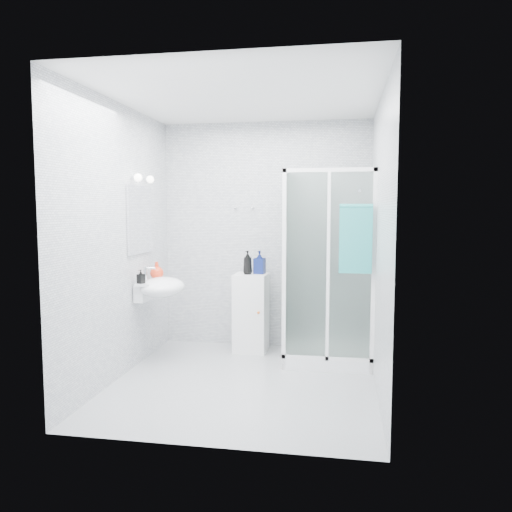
% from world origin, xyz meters
% --- Properties ---
extents(room, '(2.40, 2.60, 2.60)m').
position_xyz_m(room, '(0.00, 0.00, 1.30)').
color(room, silver).
rests_on(room, ground).
extents(shower_enclosure, '(0.90, 0.95, 2.00)m').
position_xyz_m(shower_enclosure, '(0.67, 0.77, 0.45)').
color(shower_enclosure, white).
rests_on(shower_enclosure, ground).
extents(wall_basin, '(0.46, 0.56, 0.35)m').
position_xyz_m(wall_basin, '(-0.99, 0.45, 0.80)').
color(wall_basin, white).
rests_on(wall_basin, ground).
extents(mirror, '(0.02, 0.60, 0.70)m').
position_xyz_m(mirror, '(-1.19, 0.45, 1.50)').
color(mirror, white).
rests_on(mirror, room).
extents(vanity_lights, '(0.10, 0.40, 0.08)m').
position_xyz_m(vanity_lights, '(-1.14, 0.45, 1.92)').
color(vanity_lights, silver).
rests_on(vanity_lights, room).
extents(wall_hooks, '(0.23, 0.06, 0.03)m').
position_xyz_m(wall_hooks, '(-0.25, 1.26, 1.62)').
color(wall_hooks, silver).
rests_on(wall_hooks, room).
extents(storage_cabinet, '(0.37, 0.39, 0.88)m').
position_xyz_m(storage_cabinet, '(-0.12, 1.02, 0.44)').
color(storage_cabinet, white).
rests_on(storage_cabinet, ground).
extents(hand_towel, '(0.31, 0.05, 0.66)m').
position_xyz_m(hand_towel, '(1.01, 0.37, 1.34)').
color(hand_towel, teal).
rests_on(hand_towel, shower_enclosure).
extents(shampoo_bottle_a, '(0.13, 0.13, 0.26)m').
position_xyz_m(shampoo_bottle_a, '(-0.15, 0.99, 1.01)').
color(shampoo_bottle_a, black).
rests_on(shampoo_bottle_a, storage_cabinet).
extents(shampoo_bottle_b, '(0.13, 0.13, 0.26)m').
position_xyz_m(shampoo_bottle_b, '(-0.03, 1.06, 1.01)').
color(shampoo_bottle_b, navy).
rests_on(shampoo_bottle_b, storage_cabinet).
extents(soap_dispenser_orange, '(0.19, 0.19, 0.18)m').
position_xyz_m(soap_dispenser_orange, '(-1.08, 0.61, 0.95)').
color(soap_dispenser_orange, red).
rests_on(soap_dispenser_orange, wall_basin).
extents(soap_dispenser_black, '(0.08, 0.08, 0.14)m').
position_xyz_m(soap_dispenser_black, '(-1.11, 0.26, 0.93)').
color(soap_dispenser_black, black).
rests_on(soap_dispenser_black, wall_basin).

